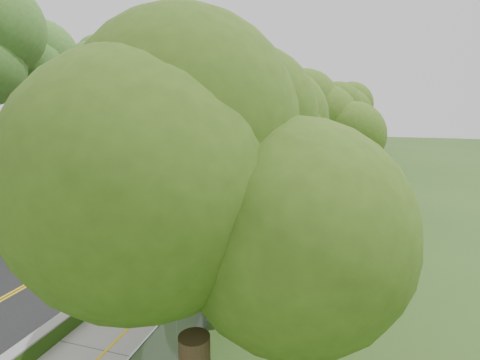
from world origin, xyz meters
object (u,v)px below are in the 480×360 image
at_px(car_1, 55,210).
at_px(car_2, 119,182).
at_px(concrete_block, 273,212).
at_px(painter_0, 236,198).
at_px(streetlight, 155,132).
at_px(signpost, 190,210).
at_px(person_far, 304,162).
at_px(construction_barrel, 300,161).
at_px(car_0, 59,206).

height_order(car_1, car_2, car_2).
xyz_separation_m(concrete_block, painter_0, (-2.85, 0.97, 0.52)).
relative_size(streetlight, painter_0, 4.30).
height_order(streetlight, car_1, streetlight).
bearing_deg(painter_0, car_1, 106.65).
relative_size(signpost, person_far, 1.78).
bearing_deg(painter_0, person_far, -20.32).
distance_m(concrete_block, car_1, 14.17).
bearing_deg(concrete_block, construction_barrel, 93.36).
relative_size(concrete_block, painter_0, 0.66).
xyz_separation_m(signpost, concrete_block, (3.25, 6.02, -1.50)).
bearing_deg(construction_barrel, painter_0, -94.19).
distance_m(concrete_block, car_0, 14.23).
height_order(construction_barrel, car_2, car_2).
relative_size(concrete_block, car_2, 0.21).
bearing_deg(person_far, construction_barrel, -70.59).
bearing_deg(construction_barrel, car_0, -114.94).
xyz_separation_m(streetlight, signpost, (11.51, -17.02, -2.68)).
bearing_deg(person_far, signpost, 84.65).
xyz_separation_m(car_0, painter_0, (10.72, 5.21, 0.12)).
distance_m(car_2, person_far, 20.94).
bearing_deg(concrete_block, car_2, 165.46).
xyz_separation_m(construction_barrel, concrete_block, (1.30, -22.14, -0.10)).
relative_size(streetlight, concrete_block, 6.50).
relative_size(streetlight, person_far, 4.60).
xyz_separation_m(car_1, person_far, (12.95, 24.13, 0.12)).
relative_size(construction_barrel, person_far, 0.59).
bearing_deg(construction_barrel, streetlight, -140.40).
relative_size(car_0, painter_0, 2.59).
relative_size(car_0, person_far, 2.77).
xyz_separation_m(concrete_block, person_far, (-0.35, 19.26, 0.46)).
height_order(streetlight, construction_barrel, streetlight).
bearing_deg(streetlight, car_1, -84.74).
bearing_deg(car_2, painter_0, -18.59).
bearing_deg(painter_0, car_0, 103.38).
xyz_separation_m(signpost, construction_barrel, (1.95, 28.15, -1.40)).
relative_size(streetlight, car_0, 1.66).
height_order(signpost, concrete_block, signpost).
bearing_deg(streetlight, car_2, -87.29).
bearing_deg(construction_barrel, concrete_block, -86.64).
height_order(painter_0, person_far, painter_0).
relative_size(streetlight, car_1, 1.74).
distance_m(car_1, car_2, 8.69).
bearing_deg(concrete_block, car_0, -162.63).
distance_m(concrete_block, painter_0, 3.05).
bearing_deg(car_2, streetlight, 87.60).
height_order(concrete_block, painter_0, painter_0).
bearing_deg(person_far, car_0, 61.84).
height_order(car_2, painter_0, painter_0).
distance_m(streetlight, car_1, 16.40).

